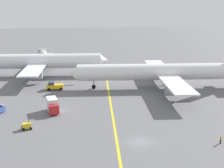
{
  "coord_description": "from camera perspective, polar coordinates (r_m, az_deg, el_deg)",
  "views": [
    {
      "loc": [
        -14.75,
        -56.93,
        26.49
      ],
      "look_at": [
        -0.57,
        31.01,
        4.0
      ],
      "focal_mm": 51.75,
      "sensor_mm": 36.0,
      "label": 1
    }
  ],
  "objects": [
    {
      "name": "ground_plane",
      "position": [
        64.5,
        4.97,
        -10.14
      ],
      "size": [
        600.0,
        600.0,
        0.0
      ],
      "primitive_type": "plane",
      "color": "slate"
    },
    {
      "name": "taxiway_stripe",
      "position": [
        72.86,
        0.35,
        -7.15
      ],
      "size": [
        13.19,
        119.38,
        0.01
      ],
      "primitive_type": "cube",
      "rotation": [
        0.0,
        0.0,
        -0.11
      ],
      "color": "yellow",
      "rests_on": "ground"
    },
    {
      "name": "airliner_at_gate_left",
      "position": [
        123.01,
        -12.11,
        3.92
      ],
      "size": [
        47.72,
        46.25,
        16.68
      ],
      "color": "white",
      "rests_on": "ground"
    },
    {
      "name": "airliner_being_pushed",
      "position": [
        103.3,
        8.43,
        2.08
      ],
      "size": [
        56.55,
        49.13,
        16.04
      ],
      "color": "white",
      "rests_on": "ground"
    },
    {
      "name": "pushback_tug",
      "position": [
        102.65,
        -10.11,
        -0.32
      ],
      "size": [
        8.35,
        3.45,
        2.84
      ],
      "color": "gold",
      "rests_on": "ground"
    },
    {
      "name": "gse_catering_truck_tall",
      "position": [
        81.48,
        -10.48,
        -3.75
      ],
      "size": [
        3.31,
        6.15,
        3.5
      ],
      "color": "red",
      "rests_on": "ground"
    },
    {
      "name": "gse_gpu_cart_small",
      "position": [
        72.26,
        -14.87,
        -7.16
      ],
      "size": [
        2.42,
        2.05,
        1.9
      ],
      "color": "gold",
      "rests_on": "ground"
    },
    {
      "name": "ground_crew_marshaller_foreground",
      "position": [
        66.63,
        18.64,
        -9.26
      ],
      "size": [
        0.5,
        0.36,
        1.62
      ],
      "color": "black",
      "rests_on": "ground"
    },
    {
      "name": "jet_bridge",
      "position": [
        144.47,
        -11.98,
        5.0
      ],
      "size": [
        5.96,
        19.84,
        6.0
      ],
      "color": "#B7B7BC",
      "rests_on": "ground"
    }
  ]
}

